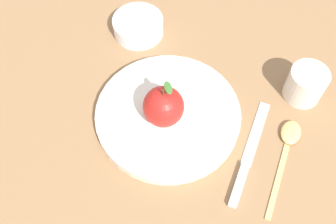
{
  "coord_description": "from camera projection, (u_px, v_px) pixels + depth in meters",
  "views": [
    {
      "loc": [
        -0.23,
        -0.25,
        0.59
      ],
      "look_at": [
        -0.01,
        0.02,
        0.02
      ],
      "focal_mm": 41.13,
      "sensor_mm": 36.0,
      "label": 1
    }
  ],
  "objects": [
    {
      "name": "ground_plane",
      "position": [
        180.0,
        121.0,
        0.68
      ],
      "size": [
        2.4,
        2.4,
        0.0
      ],
      "primitive_type": "plane",
      "color": "olive"
    },
    {
      "name": "dinner_plate",
      "position": [
        168.0,
        114.0,
        0.67
      ],
      "size": [
        0.25,
        0.25,
        0.02
      ],
      "color": "silver",
      "rests_on": "ground_plane"
    },
    {
      "name": "apple",
      "position": [
        163.0,
        106.0,
        0.63
      ],
      "size": [
        0.07,
        0.07,
        0.08
      ],
      "color": "#B21E19",
      "rests_on": "dinner_plate"
    },
    {
      "name": "side_bowl",
      "position": [
        138.0,
        25.0,
        0.77
      ],
      "size": [
        0.1,
        0.1,
        0.04
      ],
      "color": "white",
      "rests_on": "ground_plane"
    },
    {
      "name": "cup",
      "position": [
        306.0,
        83.0,
        0.68
      ],
      "size": [
        0.07,
        0.07,
        0.06
      ],
      "color": "silver",
      "rests_on": "ground_plane"
    },
    {
      "name": "knife",
      "position": [
        247.0,
        161.0,
        0.63
      ],
      "size": [
        0.19,
        0.11,
        0.01
      ],
      "color": "silver",
      "rests_on": "ground_plane"
    },
    {
      "name": "spoon",
      "position": [
        288.0,
        143.0,
        0.65
      ],
      "size": [
        0.17,
        0.11,
        0.01
      ],
      "color": "#D8B766",
      "rests_on": "ground_plane"
    }
  ]
}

